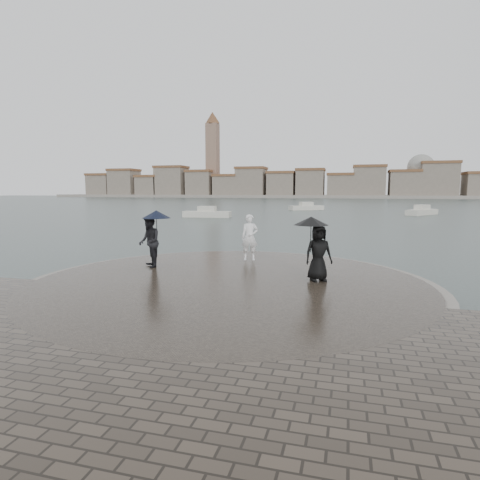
% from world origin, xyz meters
% --- Properties ---
extents(ground, '(400.00, 400.00, 0.00)m').
position_xyz_m(ground, '(0.00, 0.00, 0.00)').
color(ground, '#2B3835').
rests_on(ground, ground).
extents(kerb_ring, '(12.50, 12.50, 0.32)m').
position_xyz_m(kerb_ring, '(0.00, 3.50, 0.16)').
color(kerb_ring, gray).
rests_on(kerb_ring, ground).
extents(quay_tip, '(11.90, 11.90, 0.36)m').
position_xyz_m(quay_tip, '(0.00, 3.50, 0.18)').
color(quay_tip, '#2D261E').
rests_on(quay_tip, ground).
extents(statue, '(0.74, 0.58, 1.81)m').
position_xyz_m(statue, '(-0.25, 7.20, 1.26)').
color(statue, white).
rests_on(statue, quay_tip).
extents(visitor_left, '(1.32, 1.19, 2.04)m').
position_xyz_m(visitor_left, '(-3.30, 4.80, 1.49)').
color(visitor_left, black).
rests_on(visitor_left, quay_tip).
extents(visitor_right, '(1.29, 1.09, 1.95)m').
position_xyz_m(visitor_right, '(2.57, 4.18, 1.49)').
color(visitor_right, black).
rests_on(visitor_right, quay_tip).
extents(far_skyline, '(260.00, 20.00, 37.00)m').
position_xyz_m(far_skyline, '(-6.29, 160.71, 5.61)').
color(far_skyline, gray).
rests_on(far_skyline, ground).
extents(boats, '(29.93, 23.53, 1.50)m').
position_xyz_m(boats, '(-0.95, 46.40, 0.38)').
color(boats, beige).
rests_on(boats, ground).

